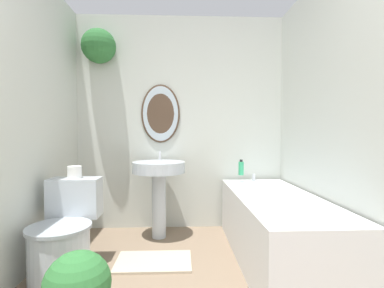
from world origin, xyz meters
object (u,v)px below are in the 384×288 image
Objects in this scene: toilet at (63,238)px; pedestal_sink at (158,179)px; bathtub at (276,227)px; shampoo_bottle at (241,168)px; toilet_paper_roll at (74,172)px.

pedestal_sink is at bearing 49.99° from toilet.
shampoo_bottle is at bearing 103.56° from bathtub.
toilet_paper_roll is (-1.68, 0.03, 0.47)m from bathtub.
toilet is at bearing -90.00° from toilet_paper_roll.
pedestal_sink is 8.05× the size of toilet_paper_roll.
pedestal_sink is 0.53× the size of bathtub.
toilet is 4.25× the size of shampoo_bottle.
toilet is 1.79m from shampoo_bottle.
pedestal_sink is 5.31× the size of shampoo_bottle.
pedestal_sink is at bearing 150.92° from bathtub.
pedestal_sink reaches higher than bathtub.
shampoo_bottle is 1.65m from toilet_paper_roll.
bathtub is 1.74m from toilet_paper_roll.
toilet_paper_roll reaches higher than toilet.
toilet_paper_roll is at bearing 179.01° from bathtub.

